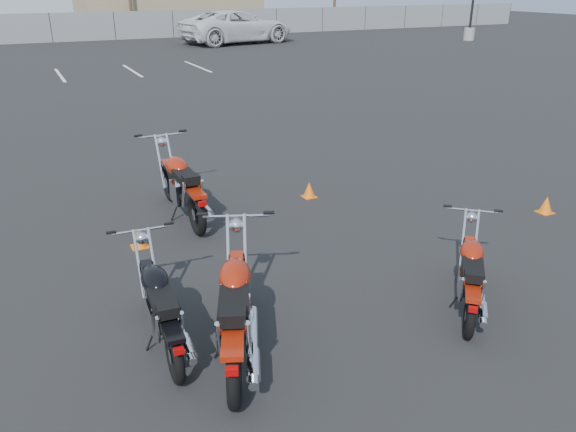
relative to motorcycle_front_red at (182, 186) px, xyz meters
name	(u,v)px	position (x,y,z in m)	size (l,w,h in m)	color
ground	(294,280)	(0.68, -2.75, -0.54)	(120.00, 120.00, 0.00)	black
motorcycle_front_red	(182,186)	(0.00, 0.00, 0.00)	(0.93, 2.40, 1.18)	black
motorcycle_second_black	(161,306)	(-1.21, -3.36, -0.09)	(0.78, 2.01, 0.98)	black
motorcycle_third_red	(236,309)	(-0.55, -3.87, -0.01)	(1.34, 2.29, 1.15)	black
motorcycle_rear_red	(471,275)	(2.26, -4.24, -0.11)	(1.53, 1.67, 0.94)	black
training_cone_near	(309,190)	(2.31, -0.11, -0.40)	(0.24, 0.24, 0.28)	orange
training_cone_far	(546,205)	(5.56, -2.53, -0.39)	(0.24, 0.24, 0.29)	orange
training_cone_extra	(139,238)	(-0.93, -0.85, -0.39)	(0.24, 0.24, 0.29)	orange
chainlink_fence	(51,28)	(0.68, 32.25, 0.36)	(80.06, 0.06, 1.80)	slate
tan_building_east	(167,5)	(10.68, 41.25, 1.32)	(14.40, 9.40, 3.70)	#93815E
parking_line_stripes	(21,78)	(-1.82, 17.25, -0.53)	(15.12, 4.00, 0.01)	silver
white_van	(237,17)	(11.27, 26.50, 1.06)	(8.37, 3.35, 3.18)	silver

